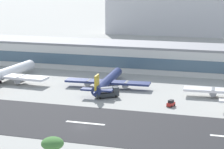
% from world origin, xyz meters
% --- Properties ---
extents(ground_plane, '(1400.00, 1400.00, 0.00)m').
position_xyz_m(ground_plane, '(0.00, 0.00, 0.00)').
color(ground_plane, '#9E9E99').
extents(runway_strip, '(800.00, 32.28, 0.08)m').
position_xyz_m(runway_strip, '(0.00, 3.85, 0.04)').
color(runway_strip, '#262628').
rests_on(runway_strip, ground_plane).
extents(runway_centreline_dash_4, '(12.00, 1.20, 0.01)m').
position_xyz_m(runway_centreline_dash_4, '(-0.30, 3.85, 0.09)').
color(runway_centreline_dash_4, white).
rests_on(runway_centreline_dash_4, runway_strip).
extents(terminal_building, '(177.76, 22.44, 12.04)m').
position_xyz_m(terminal_building, '(-4.40, 85.83, 6.02)').
color(terminal_building, silver).
rests_on(terminal_building, ground_plane).
extents(distant_hotel_block, '(133.11, 25.73, 47.69)m').
position_xyz_m(distant_hotel_block, '(8.34, 219.86, 23.85)').
color(distant_hotel_block, '#BCBCC1').
rests_on(distant_hotel_block, ground_plane).
extents(airliner_navy_tail_gate_0, '(39.48, 49.31, 10.29)m').
position_xyz_m(airliner_navy_tail_gate_0, '(-50.39, 42.38, 3.28)').
color(airliner_navy_tail_gate_0, white).
rests_on(airliner_navy_tail_gate_0, ground_plane).
extents(airliner_gold_tail_gate_1, '(33.25, 40.34, 8.42)m').
position_xyz_m(airliner_gold_tail_gate_1, '(-6.81, 46.10, 2.68)').
color(airliner_gold_tail_gate_1, navy).
rests_on(airliner_gold_tail_gate_1, ground_plane).
extents(service_baggage_tug_0, '(2.73, 3.55, 2.20)m').
position_xyz_m(service_baggage_tug_0, '(20.81, 28.72, 1.05)').
color(service_baggage_tug_0, '#B2231E').
rests_on(service_baggage_tug_0, ground_plane).
extents(service_fuel_truck_2, '(8.36, 7.18, 3.95)m').
position_xyz_m(service_fuel_truck_2, '(-2.81, 33.24, 2.03)').
color(service_fuel_truck_2, '#2D3338').
rests_on(service_fuel_truck_2, ground_plane).
extents(palm_tree_1, '(4.60, 4.60, 10.57)m').
position_xyz_m(palm_tree_1, '(7.48, -36.64, 9.13)').
color(palm_tree_1, brown).
rests_on(palm_tree_1, ground_plane).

